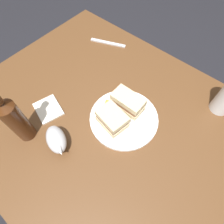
# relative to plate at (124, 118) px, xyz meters

# --- Properties ---
(ground_plane) EXTENTS (6.00, 6.00, 0.00)m
(ground_plane) POSITION_rel_plate_xyz_m (0.09, 0.04, -0.73)
(ground_plane) COLOR black
(dining_table) EXTENTS (1.07, 0.92, 0.72)m
(dining_table) POSITION_rel_plate_xyz_m (0.09, 0.04, -0.37)
(dining_table) COLOR brown
(dining_table) RESTS_ON ground
(plate) EXTENTS (0.26, 0.26, 0.01)m
(plate) POSITION_rel_plate_xyz_m (0.00, 0.00, 0.00)
(plate) COLOR white
(plate) RESTS_ON dining_table
(sandwich_half_left) EXTENTS (0.12, 0.07, 0.07)m
(sandwich_half_left) POSITION_rel_plate_xyz_m (0.02, -0.05, 0.04)
(sandwich_half_left) COLOR beige
(sandwich_half_left) RESTS_ON plate
(sandwich_half_right) EXTENTS (0.12, 0.09, 0.06)m
(sandwich_half_right) POSITION_rel_plate_xyz_m (0.02, 0.05, 0.04)
(sandwich_half_right) COLOR beige
(sandwich_half_right) RESTS_ON plate
(potato_wedge_front) EXTENTS (0.05, 0.04, 0.02)m
(potato_wedge_front) POSITION_rel_plate_xyz_m (0.07, -0.04, 0.02)
(potato_wedge_front) COLOR gold
(potato_wedge_front) RESTS_ON plate
(potato_wedge_middle) EXTENTS (0.05, 0.04, 0.02)m
(potato_wedge_middle) POSITION_rel_plate_xyz_m (0.07, -0.01, 0.01)
(potato_wedge_middle) COLOR gold
(potato_wedge_middle) RESTS_ON plate
(potato_wedge_back) EXTENTS (0.02, 0.04, 0.02)m
(potato_wedge_back) POSITION_rel_plate_xyz_m (0.06, 0.05, 0.02)
(potato_wedge_back) COLOR gold
(potato_wedge_back) RESTS_ON plate
(potato_wedge_left_edge) EXTENTS (0.03, 0.05, 0.02)m
(potato_wedge_left_edge) POSITION_rel_plate_xyz_m (0.06, -0.05, 0.02)
(potato_wedge_left_edge) COLOR #AD702D
(potato_wedge_left_edge) RESTS_ON plate
(potato_wedge_right_edge) EXTENTS (0.04, 0.02, 0.02)m
(potato_wedge_right_edge) POSITION_rel_plate_xyz_m (0.03, 0.02, 0.02)
(potato_wedge_right_edge) COLOR #AD702D
(potato_wedge_right_edge) RESTS_ON plate
(gravy_boat) EXTENTS (0.13, 0.10, 0.07)m
(gravy_boat) POSITION_rel_plate_xyz_m (0.11, 0.23, 0.04)
(gravy_boat) COLOR #B7B7BC
(gravy_boat) RESTS_ON dining_table
(cider_bottle) EXTENTS (0.06, 0.06, 0.29)m
(cider_bottle) POSITION_rel_plate_xyz_m (0.23, 0.28, 0.11)
(cider_bottle) COLOR #47230F
(cider_bottle) RESTS_ON dining_table
(napkin) EXTENTS (0.13, 0.12, 0.01)m
(napkin) POSITION_rel_plate_xyz_m (0.25, 0.16, -0.00)
(napkin) COLOR silver
(napkin) RESTS_ON dining_table
(fork) EXTENTS (0.17, 0.09, 0.01)m
(fork) POSITION_rel_plate_xyz_m (0.33, -0.29, -0.00)
(fork) COLOR silver
(fork) RESTS_ON dining_table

